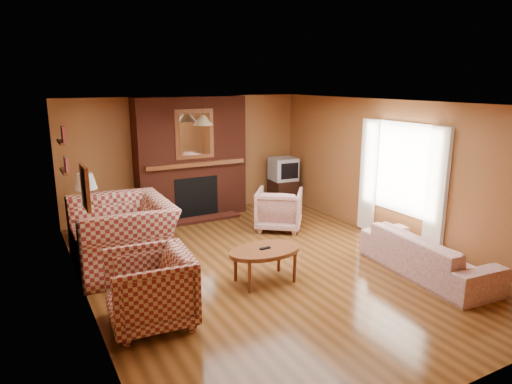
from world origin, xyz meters
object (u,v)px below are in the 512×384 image
plaid_loveseat (122,235)px  table_lamp (86,190)px  plaid_armchair (150,289)px  tv_stand (283,193)px  crt_tv (283,169)px  coffee_table (265,252)px  side_table (89,225)px  fireplace (191,159)px  floral_armchair (279,209)px  floral_sofa (427,254)px

plaid_loveseat → table_lamp: (-0.25, 1.47, 0.40)m
plaid_armchair → plaid_loveseat: bearing=-178.5°
tv_stand → crt_tv: bearing=-90.8°
crt_tv → plaid_loveseat: bearing=-155.1°
coffee_table → side_table: side_table is taller
fireplace → coffee_table: 3.53m
floral_armchair → tv_stand: bearing=-86.8°
plaid_armchair → floral_armchair: bearing=130.9°
fireplace → tv_stand: size_ratio=4.15×
floral_armchair → tv_stand: size_ratio=1.44×
plaid_loveseat → tv_stand: plaid_loveseat is taller
fireplace → floral_sofa: (1.90, -4.32, -0.88)m
floral_armchair → crt_tv: crt_tv is taller
fireplace → crt_tv: bearing=-5.3°
coffee_table → tv_stand: size_ratio=1.81×
plaid_loveseat → plaid_armchair: size_ratio=1.66×
plaid_armchair → floral_armchair: (3.07, 2.24, -0.05)m
fireplace → plaid_loveseat: fireplace is taller
floral_armchair → coffee_table: (-1.37, -1.89, 0.05)m
table_lamp → crt_tv: size_ratio=1.11×
fireplace → plaid_armchair: size_ratio=2.57×
floral_sofa → coffee_table: floral_sofa is taller
fireplace → table_lamp: bearing=-165.7°
floral_sofa → coffee_table: (-2.15, 0.89, 0.13)m
plaid_armchair → crt_tv: (4.00, 3.60, 0.40)m
fireplace → plaid_armchair: bearing=-117.2°
side_table → crt_tv: bearing=4.7°
tv_stand → crt_tv: size_ratio=1.01×
tv_stand → floral_sofa: bearing=-92.9°
coffee_table → crt_tv: bearing=54.6°
coffee_table → fireplace: bearing=85.8°
plaid_armchair → side_table: (-0.15, 3.26, -0.15)m
floral_armchair → table_lamp: 3.41m
crt_tv → side_table: bearing=-175.3°
floral_sofa → side_table: floral_sofa is taller
plaid_loveseat → floral_armchair: bearing=99.8°
plaid_loveseat → plaid_armchair: 1.79m
side_table → tv_stand: bearing=4.8°
side_table → floral_armchair: bearing=-17.5°
plaid_armchair → side_table: 3.26m
fireplace → tv_stand: (2.05, -0.18, -0.89)m
crt_tv → tv_stand: bearing=90.0°
fireplace → plaid_loveseat: 2.81m
plaid_loveseat → floral_armchair: size_ratio=1.87×
table_lamp → crt_tv: 4.17m
floral_sofa → floral_armchair: floral_armchair is taller
fireplace → plaid_armchair: fireplace is taller
plaid_armchair → floral_sofa: plaid_armchair is taller
fireplace → floral_armchair: 2.07m
table_lamp → tv_stand: table_lamp is taller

